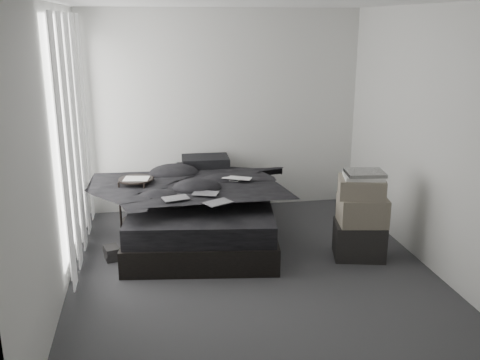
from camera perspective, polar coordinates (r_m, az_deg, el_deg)
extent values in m
cube|color=#353537|center=(5.44, 1.47, -9.99)|extent=(3.60, 4.20, 0.01)
cube|color=white|center=(4.87, 1.71, 18.55)|extent=(3.60, 4.20, 0.01)
cube|color=silver|center=(7.03, -1.83, 7.29)|extent=(3.60, 0.01, 2.60)
cube|color=silver|center=(3.06, 9.42, -5.40)|extent=(3.60, 0.01, 2.60)
cube|color=silver|center=(4.97, -19.24, 2.47)|extent=(0.01, 4.20, 2.60)
cube|color=silver|center=(5.63, 19.89, 3.98)|extent=(0.01, 4.20, 2.60)
cube|color=white|center=(5.83, -17.77, 5.08)|extent=(0.02, 2.00, 2.30)
cube|color=white|center=(5.83, -17.22, 4.44)|extent=(0.06, 2.12, 2.48)
cube|color=black|center=(6.25, -3.98, -4.96)|extent=(1.85, 2.28, 0.28)
cube|color=black|center=(6.16, -4.03, -2.77)|extent=(1.78, 2.22, 0.22)
imported|color=black|center=(6.04, -4.09, -0.84)|extent=(1.77, 1.98, 0.24)
cube|color=black|center=(6.88, -4.28, 0.90)|extent=(0.68, 0.51, 0.14)
cube|color=black|center=(6.82, -3.71, 1.97)|extent=(0.60, 0.42, 0.13)
imported|color=silver|center=(6.10, -0.46, 0.70)|extent=(0.39, 0.34, 0.03)
cube|color=black|center=(5.53, -6.90, -1.19)|extent=(0.30, 0.23, 0.01)
cube|color=black|center=(5.66, -3.71, -0.63)|extent=(0.31, 0.25, 0.01)
cube|color=black|center=(5.37, -2.39, -1.52)|extent=(0.31, 0.27, 0.01)
cylinder|color=black|center=(6.27, -10.86, -3.06)|extent=(0.50, 0.50, 0.72)
cube|color=white|center=(6.14, -10.99, 0.12)|extent=(0.31, 0.25, 0.01)
cube|color=black|center=(5.89, -13.52, -7.56)|extent=(0.19, 0.23, 0.14)
cube|color=black|center=(5.88, 12.59, -6.25)|extent=(0.60, 0.52, 0.38)
cube|color=#6E6657|center=(5.75, 12.92, -3.17)|extent=(0.54, 0.46, 0.29)
cube|color=#6E6657|center=(5.68, 12.84, -0.77)|extent=(0.55, 0.49, 0.20)
cube|color=silver|center=(5.65, 13.03, 0.40)|extent=(0.46, 0.40, 0.04)
cube|color=silver|center=(5.63, 13.19, 0.74)|extent=(0.42, 0.35, 0.04)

